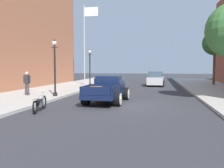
% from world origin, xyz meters
% --- Properties ---
extents(ground_plane, '(140.00, 140.00, 0.00)m').
position_xyz_m(ground_plane, '(0.00, 0.00, 0.00)').
color(ground_plane, '#333338').
extents(sidewalk_left, '(5.50, 64.00, 0.15)m').
position_xyz_m(sidewalk_left, '(-7.25, 0.00, 0.07)').
color(sidewalk_left, '#B7B2A8').
rests_on(sidewalk_left, ground).
extents(hotrod_truck_navy, '(2.32, 5.00, 1.58)m').
position_xyz_m(hotrod_truck_navy, '(-1.12, 1.30, 0.75)').
color(hotrod_truck_navy, '#0F1938').
rests_on(hotrod_truck_navy, ground).
extents(motorcycle_parked, '(0.68, 2.09, 0.93)m').
position_xyz_m(motorcycle_parked, '(-3.71, -2.45, 0.44)').
color(motorcycle_parked, black).
rests_on(motorcycle_parked, ground).
extents(car_background_silver, '(2.04, 4.38, 1.65)m').
position_xyz_m(car_background_silver, '(1.66, 14.79, 0.77)').
color(car_background_silver, '#B7B7BC').
rests_on(car_background_silver, ground).
extents(pedestrian_sidewalk_left, '(0.53, 0.22, 1.65)m').
position_xyz_m(pedestrian_sidewalk_left, '(-7.18, 2.35, 1.09)').
color(pedestrian_sidewalk_left, '#333338').
rests_on(pedestrian_sidewalk_left, sidewalk_left).
extents(street_lamp_near, '(0.50, 0.32, 3.85)m').
position_xyz_m(street_lamp_near, '(-5.02, 2.23, 2.39)').
color(street_lamp_near, black).
rests_on(street_lamp_near, sidewalk_left).
extents(street_lamp_far, '(0.50, 0.32, 3.85)m').
position_xyz_m(street_lamp_far, '(-5.14, 11.26, 2.39)').
color(street_lamp_far, black).
rests_on(street_lamp_far, sidewalk_left).
extents(flagpole, '(1.74, 0.16, 9.16)m').
position_xyz_m(flagpole, '(-6.36, 14.05, 5.77)').
color(flagpole, '#B2B2B7').
rests_on(flagpole, sidewalk_left).
extents(street_tree_third, '(2.74, 2.74, 6.07)m').
position_xyz_m(street_tree_third, '(8.16, 16.01, 4.81)').
color(street_tree_third, brown).
rests_on(street_tree_third, sidewalk_right).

